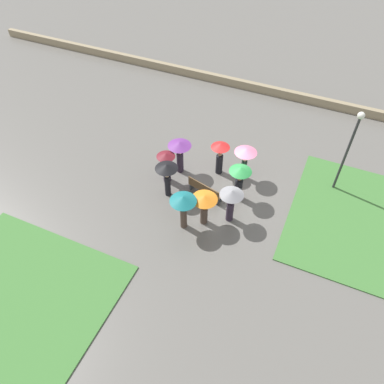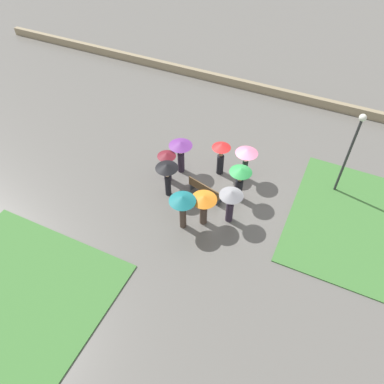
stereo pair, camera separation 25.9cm
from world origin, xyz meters
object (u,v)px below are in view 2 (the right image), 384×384
Objects in this scene: crowd_person_grey at (231,199)px; crowd_person_pink at (246,156)px; crowd_person_green at (240,178)px; crowd_person_orange at (204,203)px; lamp_post at (352,145)px; crowd_person_purple at (181,150)px; crowd_person_maroon at (167,164)px; crowd_person_red at (221,153)px; crowd_person_black at (167,172)px; crowd_person_teal at (183,203)px; park_bench at (205,190)px.

crowd_person_grey is 1.01× the size of crowd_person_pink.
crowd_person_green is 2.29m from crowd_person_orange.
lamp_post reaches higher than crowd_person_purple.
crowd_person_grey reaches higher than crowd_person_purple.
crowd_person_red is at bearing 99.18° from crowd_person_maroon.
crowd_person_orange is 3.32m from crowd_person_maroon.
crowd_person_black reaches higher than crowd_person_orange.
lamp_post reaches higher than crowd_person_teal.
lamp_post is 8.00m from crowd_person_purple.
crowd_person_teal reaches higher than crowd_person_red.
park_bench is 2.40m from crowd_person_purple.
crowd_person_teal is 2.16m from crowd_person_grey.
crowd_person_orange is (-0.58, 3.42, 0.00)m from crowd_person_red.
crowd_person_green reaches higher than crowd_person_teal.
park_bench is 2.30m from crowd_person_maroon.
crowd_person_red is 3.21m from crowd_person_grey.
crowd_person_green is at bearing -144.54° from park_bench.
park_bench is at bearing -117.81° from crowd_person_teal.
lamp_post reaches higher than park_bench.
park_bench is at bearing 33.49° from crowd_person_orange.
park_bench is 0.94× the size of crowd_person_teal.
crowd_person_teal is (-1.73, 3.31, 0.18)m from crowd_person_purple.
lamp_post is at bearing -7.31° from crowd_person_purple.
crowd_person_black is at bearing -68.02° from crowd_person_teal.
lamp_post is 6.05m from crowd_person_red.
crowd_person_grey is (-1.02, -0.64, 0.10)m from crowd_person_orange.
park_bench is 1.05× the size of crowd_person_orange.
crowd_person_red is 1.02× the size of crowd_person_pink.
crowd_person_teal is at bearing 179.44° from crowd_person_pink.
park_bench is at bearing 55.61° from crowd_person_maroon.
crowd_person_maroon is at bearing 16.81° from crowd_person_red.
crowd_person_black is (1.55, -1.51, -0.06)m from crowd_person_teal.
crowd_person_teal is (1.65, 2.70, 0.18)m from crowd_person_green.
park_bench is 0.98× the size of crowd_person_pink.
crowd_person_green is at bearing 67.49° from crowd_person_maroon.
crowd_person_pink is at bearing 7.61° from crowd_person_grey.
crowd_person_grey is at bearing 45.83° from crowd_person_maroon.
crowd_person_purple is (7.60, 1.99, -1.51)m from lamp_post.
crowd_person_pink is at bearing -132.79° from crowd_person_teal.
crowd_person_pink is (0.33, -2.93, 0.05)m from crowd_person_grey.
crowd_person_green reaches higher than crowd_person_orange.
crowd_person_grey is (-1.61, 0.88, 0.95)m from park_bench.
crowd_person_pink is at bearing 14.24° from lamp_post.
lamp_post is 7.13m from crowd_person_orange.
crowd_person_purple is at bearing -86.20° from crowd_person_teal.
crowd_person_orange is at bearing 42.51° from lamp_post.
crowd_person_pink reaches higher than crowd_person_orange.
crowd_person_black is (1.70, 0.61, 1.04)m from park_bench.
lamp_post reaches higher than crowd_person_maroon.
crowd_person_red reaches higher than crowd_person_pink.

